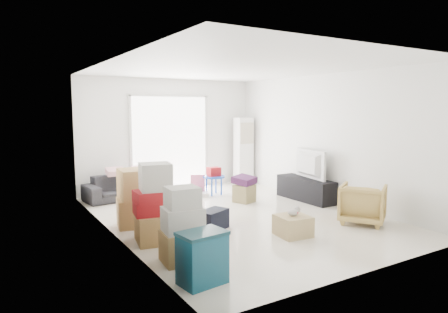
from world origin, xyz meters
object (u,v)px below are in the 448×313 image
ac_tower (244,151)px  kids_table (214,175)px  sofa (127,182)px  ottoman (244,193)px  television (306,175)px  armchair (363,202)px  storage_bins (202,258)px  wood_crate (293,226)px  tv_console (306,189)px

ac_tower → kids_table: size_ratio=2.74×
sofa → kids_table: bearing=-26.5°
ac_tower → ottoman: bearing=-123.5°
television → ottoman: (-1.24, 0.54, -0.37)m
ac_tower → ottoman: 2.27m
television → armchair: 1.88m
sofa → armchair: bearing=-60.9°
sofa → storage_bins: size_ratio=3.01×
armchair → wood_crate: size_ratio=1.56×
wood_crate → television: bearing=43.0°
ac_tower → storage_bins: bearing=-128.2°
ac_tower → sofa: bearing=-177.3°
ac_tower → storage_bins: 6.25m
television → sofa: sofa is taller
ac_tower → armchair: (-0.32, -4.18, -0.50)m
armchair → kids_table: size_ratio=1.17×
kids_table → wood_crate: kids_table is taller
tv_console → kids_table: 2.10m
sofa → ac_tower: bearing=-3.9°
kids_table → television: bearing=-46.9°
sofa → ottoman: (2.02, -1.66, -0.17)m
sofa → ottoman: bearing=-45.9°
armchair → wood_crate: bearing=54.4°
ottoman → tv_console: bearing=-23.3°
sofa → storage_bins: (-0.64, -4.74, -0.05)m
armchair → storage_bins: (-3.53, -0.71, -0.07)m
armchair → storage_bins: bearing=68.9°
ac_tower → television: 2.37m
television → tv_console: bearing=0.0°
kids_table → wood_crate: (-0.45, -3.28, -0.30)m
television → armchair: size_ratio=1.42×
tv_console → sofa: size_ratio=0.80×
storage_bins → ottoman: (2.66, 3.08, -0.12)m
television → storage_bins: television is taller
ottoman → wood_crate: 2.38m
tv_console → armchair: size_ratio=1.95×
ac_tower → tv_console: bearing=-88.8°
television → wood_crate: size_ratio=2.22×
tv_console → ottoman: tv_console is taller
sofa → tv_console: bearing=-40.4°
ottoman → kids_table: (-0.18, 0.99, 0.27)m
ac_tower → armchair: size_ratio=2.35×
television → sofa: (-3.26, 2.19, -0.20)m
armchair → wood_crate: (-1.50, 0.08, -0.21)m
sofa → wood_crate: size_ratio=3.81×
storage_bins → tv_console: bearing=33.1°
ottoman → armchair: bearing=-69.8°
sofa → wood_crate: 4.19m
ac_tower → kids_table: ac_tower is taller
storage_bins → kids_table: kids_table is taller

